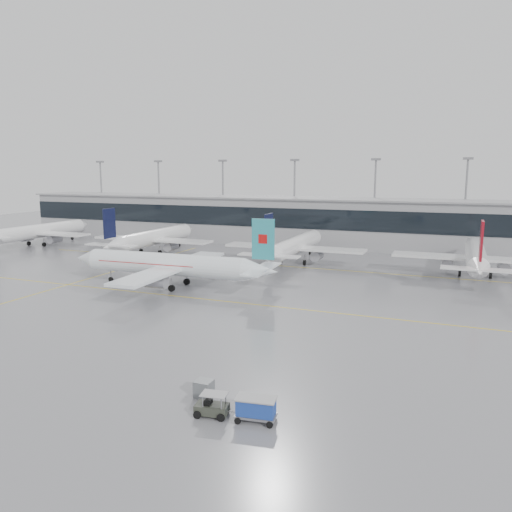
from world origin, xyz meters
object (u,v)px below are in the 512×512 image
at_px(air_canada_jet, 172,265).
at_px(baggage_cart, 256,407).
at_px(baggage_tug, 212,408).
at_px(gse_unit, 204,389).

bearing_deg(air_canada_jet, baggage_cart, 127.08).
xyz_separation_m(air_canada_jet, baggage_cart, (29.83, -36.88, -2.70)).
height_order(baggage_tug, baggage_cart, baggage_cart).
distance_m(air_canada_jet, gse_unit, 42.25).
bearing_deg(gse_unit, air_canada_jet, 124.98).
bearing_deg(gse_unit, baggage_cart, -21.67).
distance_m(air_canada_jet, baggage_tug, 45.80).
bearing_deg(baggage_cart, air_canada_jet, 120.83).
bearing_deg(baggage_cart, baggage_tug, -180.00).
xyz_separation_m(air_canada_jet, baggage_tug, (26.27, -37.39, -3.17)).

